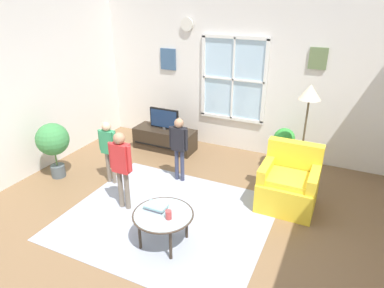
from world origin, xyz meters
name	(u,v)px	position (x,y,z in m)	size (l,w,h in m)	color
ground_plane	(168,228)	(0.00, 0.00, -0.01)	(6.06, 6.05, 0.02)	brown
back_wall	(240,71)	(-0.01, 2.78, 1.49)	(5.46, 0.17, 2.98)	silver
area_rug	(167,217)	(-0.11, 0.19, 0.00)	(2.65, 2.30, 0.01)	#999EAD
tv_stand	(165,139)	(-1.23, 2.12, 0.20)	(1.18, 0.48, 0.40)	#2D2319
television	(164,119)	(-1.23, 2.11, 0.62)	(0.58, 0.08, 0.40)	#4C4C4C
armchair	(289,184)	(1.28, 1.19, 0.33)	(0.76, 0.74, 0.87)	yellow
coffee_table	(163,216)	(0.10, -0.28, 0.39)	(0.72, 0.72, 0.43)	#99B2B7
book_stack	(156,207)	(-0.02, -0.23, 0.45)	(0.26, 0.16, 0.05)	slate
cup	(169,215)	(0.21, -0.33, 0.47)	(0.07, 0.07, 0.11)	#BF3F3F
remote_near_books	(160,208)	(0.02, -0.21, 0.43)	(0.04, 0.14, 0.02)	black
person_red_shirt	(121,162)	(-0.76, 0.14, 0.71)	(0.34, 0.16, 1.14)	#726656
person_green_shirt	(108,146)	(-1.36, 0.62, 0.64)	(0.31, 0.14, 1.03)	#726656
person_black_shirt	(179,143)	(-0.42, 1.16, 0.66)	(0.32, 0.14, 1.05)	#333851
potted_plant_by_window	(284,144)	(0.97, 2.31, 0.44)	(0.35, 0.35, 0.71)	#9E6B4C
potted_plant_corner	(53,142)	(-2.28, 0.41, 0.62)	(0.51, 0.51, 0.92)	#4C565B
floor_lamp	(309,102)	(1.32, 1.88, 1.33)	(0.32, 0.32, 1.60)	black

